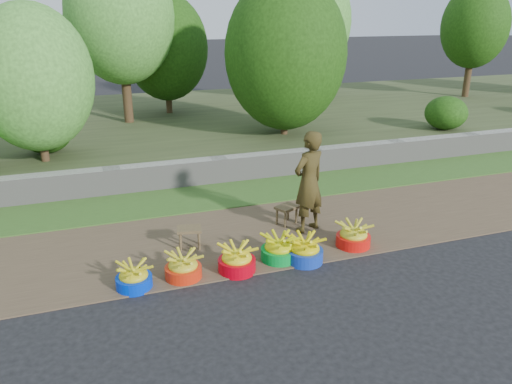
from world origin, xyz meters
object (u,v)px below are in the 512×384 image
object	(u,v)px
basin_b	(183,267)
basin_a	(134,277)
basin_f	(353,236)
basin_e	(305,250)
basin_c	(237,260)
stool_left	(189,232)
vendor_woman	(309,182)
stool_right	(287,210)
basin_d	(279,249)

from	to	relation	value
basin_b	basin_a	bearing A→B (deg)	-176.90
basin_f	basin_e	bearing A→B (deg)	-167.74
basin_b	basin_c	xyz separation A→B (m)	(0.76, -0.05, 0.01)
basin_f	stool_left	xyz separation A→B (m)	(-2.44, 0.80, 0.10)
basin_c	vendor_woman	distance (m)	1.93
basin_b	vendor_woman	xyz separation A→B (m)	(2.30, 0.88, 0.70)
stool_left	basin_e	bearing A→B (deg)	-33.51
basin_b	basin_c	size ratio (longest dim) A/B	0.95
basin_c	basin_a	bearing A→B (deg)	179.27
basin_b	stool_left	size ratio (longest dim) A/B	1.20
stool_left	basin_b	bearing A→B (deg)	-107.74
basin_b	basin_f	world-z (taller)	basin_f
basin_a	basin_e	world-z (taller)	basin_e
basin_e	stool_right	distance (m)	1.38
basin_a	vendor_woman	distance (m)	3.19
basin_d	stool_right	size ratio (longest dim) A/B	1.20
stool_left	vendor_woman	size ratio (longest dim) A/B	0.25
basin_d	basin_e	xyz separation A→B (m)	(0.34, -0.17, 0.00)
basin_b	basin_d	xyz separation A→B (m)	(1.45, 0.06, 0.01)
basin_c	basin_d	distance (m)	0.70
basin_b	basin_f	xyz separation A→B (m)	(2.73, 0.09, 0.01)
basin_b	stool_right	size ratio (longest dim) A/B	1.13
basin_c	stool_right	distance (m)	1.84
basin_b	stool_left	xyz separation A→B (m)	(0.29, 0.89, 0.11)
basin_e	basin_d	bearing A→B (deg)	153.76
basin_b	basin_f	size ratio (longest dim) A/B	0.95
basin_a	vendor_woman	world-z (taller)	vendor_woman
stool_left	stool_right	bearing A→B (deg)	11.02
basin_d	basin_e	bearing A→B (deg)	-26.24
basin_c	stool_right	bearing A→B (deg)	44.67
basin_c	vendor_woman	size ratio (longest dim) A/B	0.31
basin_e	stool_right	size ratio (longest dim) A/B	1.21
basin_d	stool_left	xyz separation A→B (m)	(-1.17, 0.83, 0.10)
basin_e	basin_f	world-z (taller)	basin_e
basin_a	stool_right	world-z (taller)	basin_a
stool_right	basin_c	bearing A→B (deg)	-135.33
basin_f	stool_right	distance (m)	1.32
basin_e	vendor_woman	distance (m)	1.31
basin_d	vendor_woman	distance (m)	1.37
stool_left	stool_right	size ratio (longest dim) A/B	0.94
basin_c	basin_d	bearing A→B (deg)	9.43
basin_f	vendor_woman	distance (m)	1.13
basin_b	basin_d	distance (m)	1.46
basin_f	vendor_woman	bearing A→B (deg)	118.65
basin_c	stool_left	world-z (taller)	basin_c
basin_c	stool_left	size ratio (longest dim) A/B	1.26
basin_d	stool_left	world-z (taller)	basin_d
basin_a	basin_b	bearing A→B (deg)	3.10
basin_d	basin_f	distance (m)	1.27
basin_a	basin_c	size ratio (longest dim) A/B	0.90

